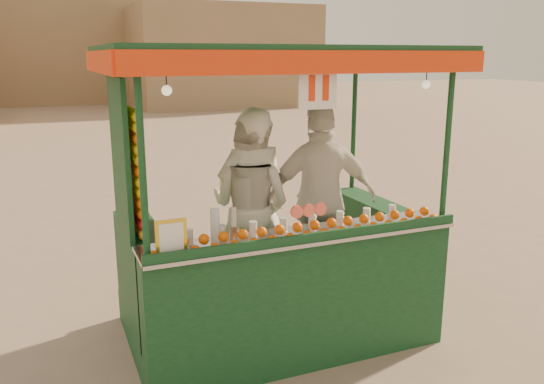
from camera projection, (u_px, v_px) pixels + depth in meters
name	position (u px, v px, depth m)	size (l,w,h in m)	color
ground	(284.00, 324.00, 5.41)	(90.00, 90.00, 0.00)	#766154
building_right	(222.00, 57.00, 28.95)	(9.00, 6.00, 5.00)	#937053
building_center	(33.00, 38.00, 30.73)	(14.00, 7.00, 7.00)	#937053
juice_cart	(271.00, 251.00, 4.96)	(2.89, 1.87, 2.62)	#0D3316
vendor_left	(252.00, 203.00, 5.18)	(0.66, 0.43, 1.79)	white
vendor_middle	(250.00, 207.00, 5.22)	(1.03, 1.06, 1.72)	silver
vendor_right	(321.00, 199.00, 5.25)	(1.14, 0.66, 1.83)	silver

